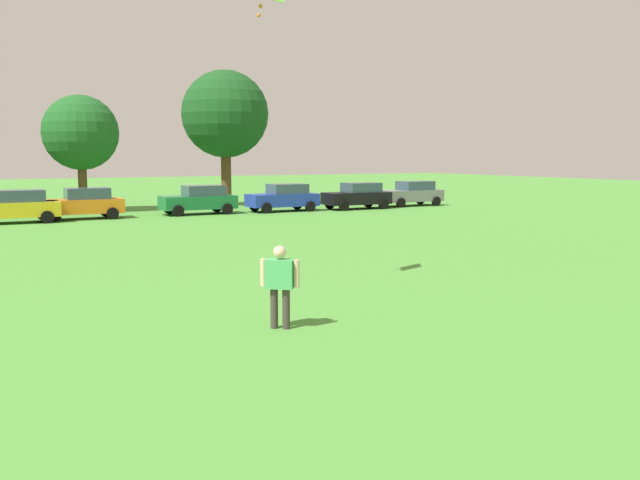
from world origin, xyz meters
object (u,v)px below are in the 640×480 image
at_px(adult_bystander, 280,280).
at_px(tree_right, 81,133).
at_px(parked_car_black_6, 358,196).
at_px(parked_car_orange_3, 83,203).
at_px(parked_car_green_4, 199,200).
at_px(parked_car_yellow_2, 16,206).
at_px(parked_car_blue_5, 284,197).
at_px(tree_far_right, 225,115).
at_px(parked_car_gray_7, 412,193).

xyz_separation_m(adult_bystander, tree_right, (1.36, 31.39, 3.78)).
relative_size(parked_car_black_6, tree_right, 0.61).
bearing_deg(parked_car_black_6, parked_car_orange_3, -3.77).
height_order(parked_car_orange_3, parked_car_green_4, same).
bearing_deg(parked_car_yellow_2, parked_car_orange_3, -168.64).
xyz_separation_m(parked_car_green_4, parked_car_blue_5, (5.21, -0.46, 0.00)).
xyz_separation_m(parked_car_orange_3, parked_car_black_6, (16.70, -1.10, 0.00)).
xyz_separation_m(parked_car_yellow_2, tree_far_right, (13.63, 6.19, 5.29)).
height_order(parked_car_blue_5, parked_car_gray_7, same).
bearing_deg(tree_far_right, parked_car_orange_3, -151.77).
distance_m(parked_car_black_6, tree_right, 17.47).
bearing_deg(parked_car_blue_5, parked_car_gray_7, -179.92).
distance_m(parked_car_blue_5, parked_car_gray_7, 9.68).
xyz_separation_m(parked_car_yellow_2, parked_car_orange_3, (3.36, 0.68, 0.00)).
distance_m(parked_car_gray_7, tree_right, 21.66).
bearing_deg(parked_car_black_6, parked_car_yellow_2, -1.21).
bearing_deg(parked_car_blue_5, tree_far_right, -76.42).
relative_size(parked_car_green_4, parked_car_gray_7, 1.00).
height_order(parked_car_orange_3, tree_right, tree_right).
bearing_deg(parked_car_orange_3, tree_right, -99.57).
bearing_deg(parked_car_gray_7, parked_car_blue_5, 0.08).
xyz_separation_m(parked_car_blue_5, tree_far_right, (-1.46, 6.03, 5.29)).
relative_size(adult_bystander, parked_car_blue_5, 0.39).
bearing_deg(parked_car_orange_3, parked_car_blue_5, 177.51).
bearing_deg(parked_car_gray_7, parked_car_green_4, -1.74).
xyz_separation_m(parked_car_yellow_2, parked_car_gray_7, (24.76, 0.18, 0.00)).
bearing_deg(adult_bystander, tree_right, 125.97).
xyz_separation_m(parked_car_green_4, tree_right, (-5.65, 5.24, 3.91)).
distance_m(parked_car_yellow_2, parked_car_blue_5, 15.09).
distance_m(parked_car_yellow_2, parked_car_green_4, 9.90).
height_order(parked_car_orange_3, parked_car_gray_7, same).
height_order(parked_car_orange_3, parked_car_black_6, same).
distance_m(adult_bystander, tree_right, 31.65).
bearing_deg(tree_far_right, adult_bystander, -108.74).
distance_m(adult_bystander, parked_car_blue_5, 28.45).
bearing_deg(parked_car_green_4, parked_car_blue_5, 174.91).
height_order(adult_bystander, tree_right, tree_right).
relative_size(parked_car_orange_3, parked_car_green_4, 1.00).
relative_size(parked_car_orange_3, parked_car_blue_5, 1.00).
bearing_deg(parked_car_green_4, parked_car_yellow_2, 3.64).
bearing_deg(parked_car_yellow_2, parked_car_green_4, -176.36).
xyz_separation_m(parked_car_green_4, parked_car_black_6, (10.18, -1.05, 0.00)).
bearing_deg(tree_right, parked_car_green_4, -42.85).
relative_size(parked_car_yellow_2, parked_car_black_6, 1.00).
relative_size(parked_car_blue_5, parked_car_gray_7, 1.00).
bearing_deg(tree_right, parked_car_orange_3, -99.57).
relative_size(parked_car_yellow_2, parked_car_blue_5, 1.00).
distance_m(parked_car_orange_3, tree_right, 6.55).
relative_size(parked_car_gray_7, tree_far_right, 0.47).
bearing_deg(tree_far_right, parked_car_yellow_2, -155.58).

